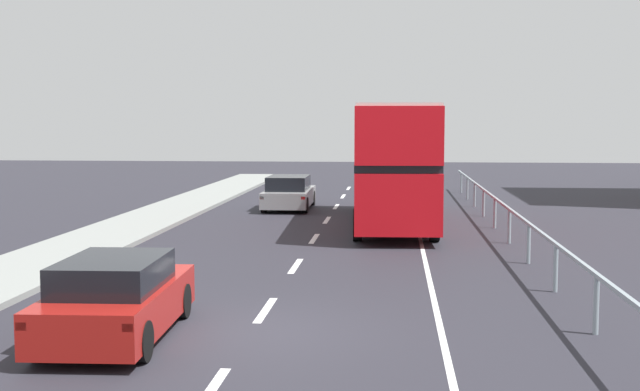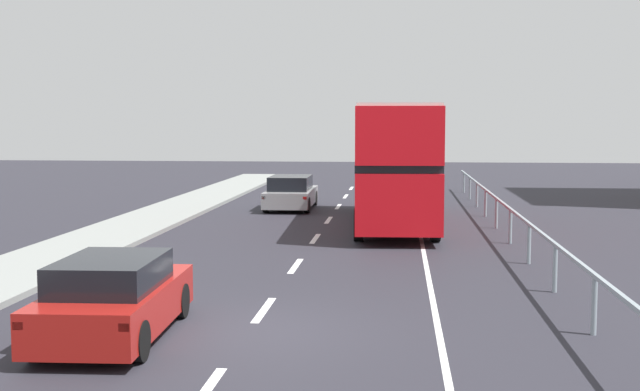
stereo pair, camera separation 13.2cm
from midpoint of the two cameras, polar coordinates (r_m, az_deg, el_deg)
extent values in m
cube|color=#27262E|center=(14.45, -5.07, -9.61)|extent=(74.08, 120.00, 0.10)
cube|color=silver|center=(15.91, -4.08, -8.03)|extent=(0.16, 2.11, 0.01)
cube|color=silver|center=(20.59, -1.91, -4.98)|extent=(0.16, 2.11, 0.01)
cube|color=silver|center=(25.32, -0.56, -3.05)|extent=(0.16, 2.11, 0.01)
cube|color=silver|center=(30.09, 0.37, -1.74)|extent=(0.16, 2.11, 0.01)
cube|color=silver|center=(34.87, 1.03, -0.78)|extent=(0.16, 2.11, 0.01)
cube|color=silver|center=(39.66, 1.54, -0.06)|extent=(0.16, 2.11, 0.01)
cube|color=silver|center=(44.46, 1.94, 0.51)|extent=(0.16, 2.11, 0.01)
cube|color=silver|center=(23.05, 7.10, -3.92)|extent=(0.12, 46.00, 0.01)
cube|color=#88949D|center=(23.15, 13.65, -1.42)|extent=(0.08, 42.00, 0.08)
cylinder|color=#88949D|center=(14.74, 18.62, -7.32)|extent=(0.10, 0.10, 1.03)
cylinder|color=#88949D|center=(18.10, 16.05, -4.95)|extent=(0.10, 0.10, 1.03)
cylinder|color=#88949D|center=(21.50, 14.30, -3.32)|extent=(0.10, 0.10, 1.03)
cylinder|color=#88949D|center=(24.93, 13.04, -2.13)|extent=(0.10, 0.10, 1.03)
cylinder|color=#88949D|center=(28.38, 12.08, -1.23)|extent=(0.10, 0.10, 1.03)
cylinder|color=#88949D|center=(31.83, 11.33, -0.53)|extent=(0.10, 0.10, 1.03)
cylinder|color=#88949D|center=(35.30, 10.73, 0.04)|extent=(0.10, 0.10, 1.03)
cylinder|color=#88949D|center=(38.77, 10.23, 0.50)|extent=(0.10, 0.10, 1.03)
cylinder|color=#88949D|center=(42.25, 9.82, 0.89)|extent=(0.10, 0.10, 1.03)
cube|color=red|center=(28.65, 4.89, 0.41)|extent=(3.01, 11.12, 1.81)
cube|color=black|center=(28.58, 4.91, 2.46)|extent=(3.01, 10.68, 0.24)
cube|color=red|center=(28.55, 4.93, 4.39)|extent=(3.01, 11.12, 1.69)
cube|color=silver|center=(28.55, 4.94, 6.20)|extent=(2.95, 10.90, 0.10)
cube|color=black|center=(34.12, 4.55, 1.33)|extent=(2.29, 0.14, 1.27)
cube|color=yellow|center=(34.04, 4.58, 5.24)|extent=(1.52, 0.11, 0.28)
cylinder|color=black|center=(32.79, 2.58, -0.29)|extent=(0.32, 1.01, 1.00)
cylinder|color=black|center=(32.87, 6.66, -0.31)|extent=(0.32, 1.01, 1.00)
cylinder|color=black|center=(24.82, 2.51, -2.07)|extent=(0.32, 1.01, 1.00)
cylinder|color=black|center=(24.92, 7.91, -2.08)|extent=(0.32, 1.01, 1.00)
cube|color=#A01814|center=(14.25, -14.30, -7.56)|extent=(1.92, 4.26, 0.71)
cube|color=black|center=(13.93, -14.61, -5.31)|extent=(1.64, 2.37, 0.51)
cube|color=red|center=(12.58, -20.55, -8.60)|extent=(0.16, 0.07, 0.12)
cube|color=red|center=(12.06, -13.68, -9.01)|extent=(0.16, 0.07, 0.12)
cylinder|color=black|center=(15.83, -15.56, -7.10)|extent=(0.23, 0.65, 0.64)
cylinder|color=black|center=(15.41, -9.88, -7.32)|extent=(0.23, 0.65, 0.64)
cylinder|color=black|center=(13.28, -19.42, -9.58)|extent=(0.23, 0.65, 0.64)
cylinder|color=black|center=(12.77, -12.69, -9.99)|extent=(0.23, 0.65, 0.64)
cube|color=gray|center=(33.95, -2.30, -0.10)|extent=(1.87, 4.44, 0.65)
cube|color=black|center=(33.68, -2.35, 0.90)|extent=(1.63, 2.45, 0.57)
cube|color=red|center=(31.89, -4.24, -0.16)|extent=(0.16, 0.06, 0.12)
cube|color=red|center=(31.68, -1.32, -0.18)|extent=(0.16, 0.06, 0.12)
cylinder|color=black|center=(35.57, -3.33, -0.16)|extent=(0.20, 0.64, 0.64)
cylinder|color=black|center=(35.37, -0.64, -0.18)|extent=(0.20, 0.64, 0.64)
cylinder|color=black|center=(32.59, -4.09, -0.65)|extent=(0.20, 0.64, 0.64)
cylinder|color=black|center=(32.37, -1.15, -0.68)|extent=(0.20, 0.64, 0.64)
camera|label=1|loc=(0.07, -90.18, -0.02)|focal=45.46mm
camera|label=2|loc=(0.07, 89.82, 0.02)|focal=45.46mm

